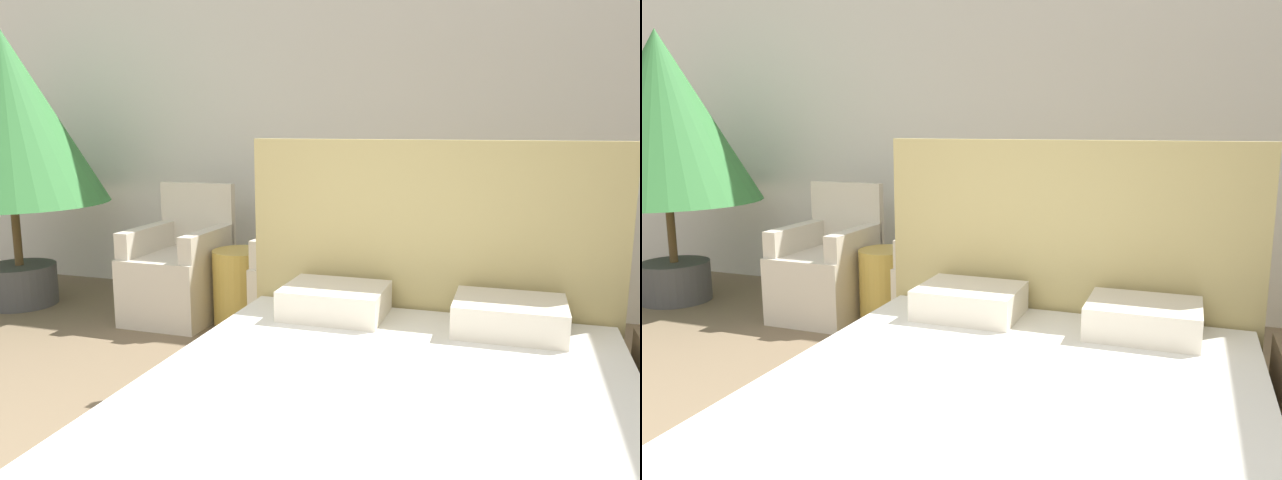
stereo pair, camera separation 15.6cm
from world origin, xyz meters
TOP-DOWN VIEW (x-y plane):
  - wall_back at (0.00, 3.92)m, footprint 10.00×0.06m
  - bed at (0.97, 1.26)m, footprint 1.75×2.26m
  - armchair_near_window_left at (-0.86, 3.10)m, footprint 0.58×0.68m
  - armchair_near_window_right at (0.12, 3.10)m, footprint 0.63×0.72m
  - potted_palm at (-2.17, 3.02)m, footprint 1.37×1.37m
  - side_table at (-0.37, 3.07)m, footprint 0.38×0.38m

SIDE VIEW (x-z plane):
  - side_table at x=-0.37m, z-range 0.00..0.52m
  - bed at x=0.97m, z-range -0.37..0.90m
  - armchair_near_window_left at x=-0.86m, z-range -0.17..0.76m
  - armchair_near_window_right at x=0.12m, z-range -0.17..0.76m
  - potted_palm at x=-2.17m, z-range 0.35..2.37m
  - wall_back at x=0.00m, z-range 0.00..2.90m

